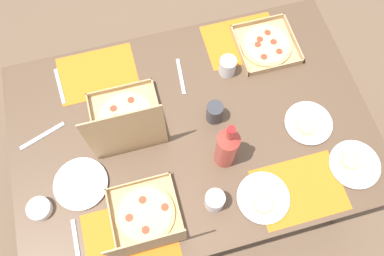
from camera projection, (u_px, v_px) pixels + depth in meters
The scene contains 22 objects.
ground_plane at pixel (192, 173), 2.34m from camera, with size 6.00×6.00×0.00m, color brown.
dining_table at pixel (192, 136), 1.75m from camera, with size 1.58×1.06×0.73m.
placemat_near_left at pixel (242, 40), 1.84m from camera, with size 0.36×0.26×0.00m, color orange.
placemat_near_right at pixel (97, 74), 1.77m from camera, with size 0.36×0.26×0.00m, color orange.
placemat_far_left at pixel (299, 190), 1.56m from camera, with size 0.36×0.26×0.00m, color orange.
placemat_far_right at pixel (130, 236), 1.49m from camera, with size 0.36×0.26×0.00m, color orange.
pizza_box_center at pixel (266, 45), 1.82m from camera, with size 0.28×0.28×0.04m.
pizza_box_corner_right at pixel (146, 220), 1.47m from camera, with size 0.27×0.28×0.31m.
pizza_box_edge_far at pixel (126, 121), 1.62m from camera, with size 0.31×0.31×0.34m.
plate_far_right at pixel (354, 164), 1.59m from camera, with size 0.21×0.21×0.03m.
plate_near_left at pixel (308, 124), 1.66m from camera, with size 0.21×0.21×0.03m.
plate_middle at pixel (263, 198), 1.54m from camera, with size 0.22×0.22×0.03m.
plate_near_right at pixel (81, 184), 1.56m from camera, with size 0.22×0.22×0.02m.
soda_bottle at pixel (227, 147), 1.49m from camera, with size 0.09×0.09×0.32m.
cup_red at pixel (214, 201), 1.49m from camera, with size 0.08×0.08×0.10m, color silver.
cup_clear_left at pixel (215, 112), 1.64m from camera, with size 0.07×0.07×0.11m, color #333338.
cup_dark at pixel (228, 66), 1.74m from camera, with size 0.08×0.08×0.09m, color silver.
condiment_bowl at pixel (40, 209), 1.51m from camera, with size 0.10×0.10×0.04m, color white.
knife_by_far_right at pixel (42, 136), 1.65m from camera, with size 0.21×0.02×0.01m, color #B7B7BC.
fork_by_near_right at pixel (181, 76), 1.76m from camera, with size 0.19×0.02×0.01m, color #B7B7BC.
fork_by_far_left at pixel (60, 86), 1.74m from camera, with size 0.19×0.02×0.01m, color #B7B7BC.
fork_by_near_left at pixel (76, 243), 1.48m from camera, with size 0.19×0.02×0.01m, color #B7B7BC.
Camera 1 is at (0.17, 0.62, 2.27)m, focal length 35.47 mm.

